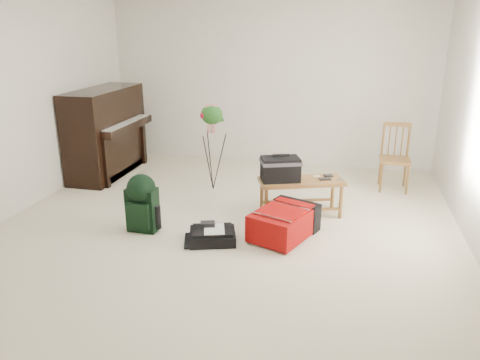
% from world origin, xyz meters
% --- Properties ---
extents(floor, '(5.00, 5.50, 0.01)m').
position_xyz_m(floor, '(0.00, 0.00, 0.00)').
color(floor, beige).
rests_on(floor, ground).
extents(wall_back, '(5.00, 0.04, 2.50)m').
position_xyz_m(wall_back, '(0.00, 2.75, 1.25)').
color(wall_back, silver).
rests_on(wall_back, floor).
extents(wall_left, '(0.04, 5.50, 2.50)m').
position_xyz_m(wall_left, '(-2.50, 0.00, 1.25)').
color(wall_left, silver).
rests_on(wall_left, floor).
extents(piano, '(0.71, 1.50, 1.25)m').
position_xyz_m(piano, '(-2.19, 1.60, 0.60)').
color(piano, black).
rests_on(piano, floor).
extents(bench, '(1.03, 0.69, 0.74)m').
position_xyz_m(bench, '(0.58, 0.65, 0.52)').
color(bench, brown).
rests_on(bench, floor).
extents(dining_chair, '(0.38, 0.38, 0.88)m').
position_xyz_m(dining_chair, '(1.87, 1.85, 0.43)').
color(dining_chair, brown).
rests_on(dining_chair, floor).
extents(red_suitcase, '(0.72, 0.88, 0.31)m').
position_xyz_m(red_suitcase, '(0.65, 0.06, 0.16)').
color(red_suitcase, '#AF070B').
rests_on(red_suitcase, floor).
extents(black_duffel, '(0.55, 0.49, 0.19)m').
position_xyz_m(black_duffel, '(-0.04, -0.27, 0.07)').
color(black_duffel, black).
rests_on(black_duffel, floor).
extents(green_backpack, '(0.33, 0.31, 0.63)m').
position_xyz_m(green_backpack, '(-0.85, -0.17, 0.35)').
color(green_backpack, black).
rests_on(green_backpack, floor).
extents(flower_stand, '(0.41, 0.41, 1.18)m').
position_xyz_m(flower_stand, '(-0.49, 1.28, 0.57)').
color(flower_stand, black).
rests_on(flower_stand, floor).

